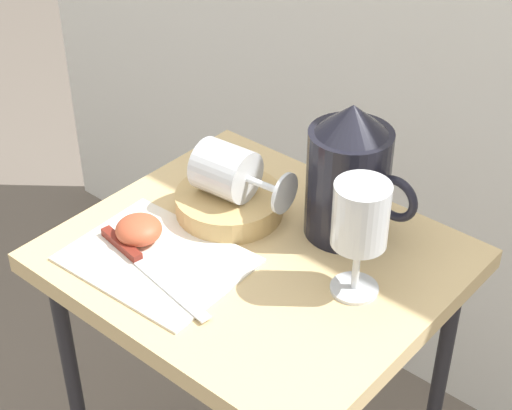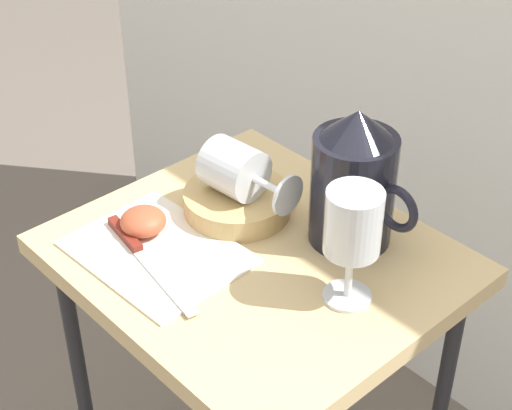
% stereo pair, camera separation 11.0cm
% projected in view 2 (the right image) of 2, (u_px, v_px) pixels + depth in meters
% --- Properties ---
extents(table, '(0.52, 0.45, 0.73)m').
position_uv_depth(table, '(256.00, 297.00, 1.19)').
color(table, tan).
rests_on(table, ground_plane).
extents(linen_napkin, '(0.24, 0.19, 0.00)m').
position_uv_depth(linen_napkin, '(158.00, 252.00, 1.14)').
color(linen_napkin, silver).
rests_on(linen_napkin, table).
extents(basket_tray, '(0.16, 0.16, 0.03)m').
position_uv_depth(basket_tray, '(237.00, 202.00, 1.21)').
color(basket_tray, tan).
rests_on(basket_tray, table).
extents(pitcher, '(0.17, 0.12, 0.20)m').
position_uv_depth(pitcher, '(353.00, 189.00, 1.12)').
color(pitcher, black).
rests_on(pitcher, table).
extents(wine_glass_upright, '(0.07, 0.07, 0.16)m').
position_uv_depth(wine_glass_upright, '(353.00, 228.00, 1.00)').
color(wine_glass_upright, silver).
rests_on(wine_glass_upright, table).
extents(wine_glass_tipped_near, '(0.15, 0.09, 0.08)m').
position_uv_depth(wine_glass_tipped_near, '(236.00, 170.00, 1.18)').
color(wine_glass_tipped_near, silver).
rests_on(wine_glass_tipped_near, basket_tray).
extents(apple_half_left, '(0.07, 0.07, 0.04)m').
position_uv_depth(apple_half_left, '(143.00, 221.00, 1.17)').
color(apple_half_left, '#C15133').
rests_on(apple_half_left, linen_napkin).
extents(knife, '(0.24, 0.05, 0.01)m').
position_uv_depth(knife, '(138.00, 250.00, 1.13)').
color(knife, silver).
rests_on(knife, linen_napkin).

